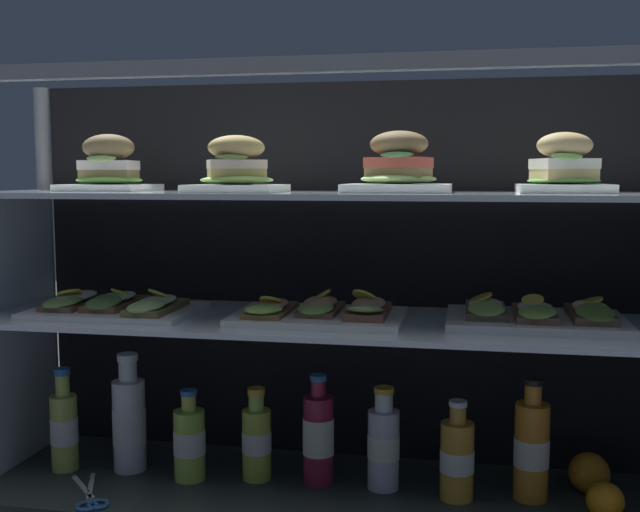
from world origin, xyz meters
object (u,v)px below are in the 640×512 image
(orange_fruit_beside_bottles, at_px, (589,473))
(orange_fruit_near_left_post, at_px, (605,501))
(plated_roll_sandwich_near_right_corner, at_px, (237,172))
(juice_bottle_tucked_behind, at_px, (129,422))
(juice_bottle_back_left, at_px, (189,442))
(juice_bottle_front_middle, at_px, (257,441))
(kitchen_scissors, at_px, (91,500))
(plated_roll_sandwich_mid_right, at_px, (398,171))
(plated_roll_sandwich_right_of_center, at_px, (109,170))
(open_sandwich_tray_center, at_px, (322,312))
(juice_bottle_front_left_end, at_px, (318,436))
(juice_bottle_back_center, at_px, (457,458))
(open_sandwich_tray_far_right, at_px, (114,305))
(juice_bottle_front_right_end, at_px, (383,445))
(open_sandwich_tray_near_right_corner, at_px, (537,316))
(juice_bottle_near_post, at_px, (532,449))
(juice_bottle_back_right, at_px, (64,428))
(plated_roll_sandwich_left_of_center, at_px, (564,170))

(orange_fruit_beside_bottles, distance_m, orange_fruit_near_left_post, 0.12)
(plated_roll_sandwich_near_right_corner, bearing_deg, juice_bottle_tucked_behind, 167.03)
(juice_bottle_back_left, xyz_separation_m, juice_bottle_front_middle, (0.14, 0.03, 0.00))
(orange_fruit_beside_bottles, xyz_separation_m, kitchen_scissors, (-0.98, -0.24, -0.04))
(plated_roll_sandwich_mid_right, xyz_separation_m, juice_bottle_back_left, (-0.44, -0.01, -0.57))
(plated_roll_sandwich_right_of_center, bearing_deg, open_sandwich_tray_center, -6.79)
(plated_roll_sandwich_mid_right, height_order, juice_bottle_front_left_end, plated_roll_sandwich_mid_right)
(open_sandwich_tray_center, bearing_deg, juice_bottle_back_center, 3.79)
(open_sandwich_tray_far_right, relative_size, juice_bottle_back_left, 1.74)
(plated_roll_sandwich_right_of_center, relative_size, plated_roll_sandwich_near_right_corner, 1.01)
(plated_roll_sandwich_mid_right, height_order, juice_bottle_front_middle, plated_roll_sandwich_mid_right)
(juice_bottle_front_right_end, bearing_deg, juice_bottle_back_center, -8.52)
(open_sandwich_tray_near_right_corner, height_order, kitchen_scissors, open_sandwich_tray_near_right_corner)
(plated_roll_sandwich_near_right_corner, xyz_separation_m, kitchen_scissors, (-0.28, -0.11, -0.65))
(juice_bottle_back_left, distance_m, juice_bottle_front_middle, 0.14)
(plated_roll_sandwich_right_of_center, bearing_deg, juice_bottle_near_post, -0.80)
(open_sandwich_tray_center, xyz_separation_m, orange_fruit_beside_bottles, (0.54, 0.10, -0.33))
(juice_bottle_back_right, height_order, juice_bottle_near_post, juice_bottle_near_post)
(plated_roll_sandwich_near_right_corner, xyz_separation_m, orange_fruit_beside_bottles, (0.70, 0.13, -0.61))
(juice_bottle_back_left, distance_m, kitchen_scissors, 0.23)
(plated_roll_sandwich_right_of_center, height_order, plated_roll_sandwich_left_of_center, plated_roll_sandwich_right_of_center)
(plated_roll_sandwich_right_of_center, height_order, juice_bottle_front_middle, plated_roll_sandwich_right_of_center)
(kitchen_scissors, bearing_deg, juice_bottle_near_post, 12.07)
(juice_bottle_back_left, distance_m, orange_fruit_near_left_post, 0.84)
(juice_bottle_near_post, bearing_deg, juice_bottle_back_right, -177.91)
(juice_bottle_front_left_end, bearing_deg, plated_roll_sandwich_near_right_corner, -154.25)
(open_sandwich_tray_far_right, bearing_deg, juice_bottle_back_right, 171.73)
(open_sandwich_tray_center, bearing_deg, open_sandwich_tray_far_right, -178.47)
(open_sandwich_tray_near_right_corner, xyz_separation_m, orange_fruit_beside_bottles, (0.12, 0.07, -0.33))
(open_sandwich_tray_center, relative_size, open_sandwich_tray_near_right_corner, 1.00)
(plated_roll_sandwich_left_of_center, distance_m, juice_bottle_back_left, 0.95)
(plated_roll_sandwich_left_of_center, relative_size, open_sandwich_tray_center, 0.50)
(juice_bottle_back_left, bearing_deg, open_sandwich_tray_near_right_corner, 1.73)
(juice_bottle_front_left_end, bearing_deg, juice_bottle_back_left, -172.85)
(open_sandwich_tray_near_right_corner, height_order, juice_bottle_back_center, open_sandwich_tray_near_right_corner)
(plated_roll_sandwich_left_of_center, xyz_separation_m, open_sandwich_tray_near_right_corner, (-0.04, -0.01, -0.28))
(plated_roll_sandwich_right_of_center, distance_m, open_sandwich_tray_center, 0.56)
(juice_bottle_back_center, height_order, juice_bottle_near_post, juice_bottle_near_post)
(juice_bottle_front_middle, bearing_deg, orange_fruit_near_left_post, -4.83)
(plated_roll_sandwich_right_of_center, height_order, juice_bottle_back_left, plated_roll_sandwich_right_of_center)
(open_sandwich_tray_far_right, height_order, juice_bottle_front_middle, open_sandwich_tray_far_right)
(juice_bottle_back_right, xyz_separation_m, juice_bottle_back_center, (0.85, 0.01, -0.01))
(juice_bottle_back_center, distance_m, orange_fruit_beside_bottles, 0.28)
(juice_bottle_back_left, relative_size, juice_bottle_back_center, 0.97)
(juice_bottle_front_right_end, xyz_separation_m, kitchen_scissors, (-0.56, -0.18, -0.09))
(juice_bottle_back_center, bearing_deg, juice_bottle_back_left, -179.06)
(plated_roll_sandwich_mid_right, distance_m, orange_fruit_near_left_post, 0.74)
(juice_bottle_front_left_end, xyz_separation_m, orange_fruit_near_left_post, (0.57, -0.06, -0.07))
(juice_bottle_tucked_behind, distance_m, juice_bottle_front_right_end, 0.56)
(juice_bottle_back_center, bearing_deg, orange_fruit_beside_bottles, 16.63)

